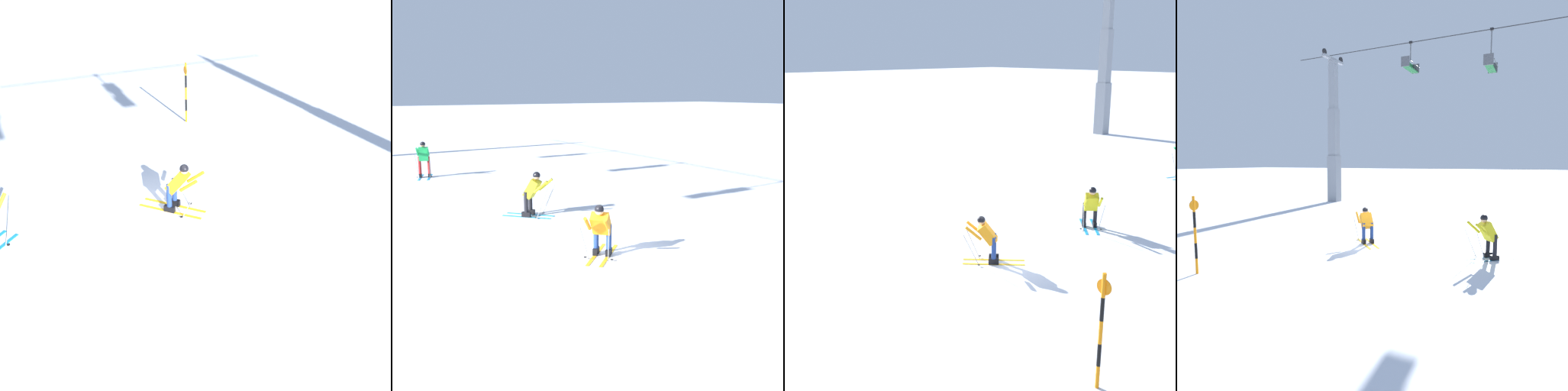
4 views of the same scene
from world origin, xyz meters
TOP-DOWN VIEW (x-y plane):
  - ground_plane at (0.00, 0.00)m, footprint 260.00×260.00m
  - skier_carving_main at (-0.49, 0.00)m, footprint 1.55×1.59m
  - lift_tower_near at (-8.87, 10.89)m, footprint 0.79×2.67m
  - haul_cable at (6.34, 10.89)m, footprint 36.42×0.05m
  - chairlift_seat_nearest at (-2.81, 10.89)m, footprint 0.61×2.02m
  - chairlift_seat_second at (2.33, 10.89)m, footprint 0.61×2.09m
  - trail_marker_pole at (-3.01, -5.26)m, footprint 0.07×0.28m
  - skier_distant_uphill at (3.94, -0.32)m, footprint 1.55×1.50m

SIDE VIEW (x-z plane):
  - ground_plane at x=0.00m, z-range 0.00..0.00m
  - skier_carving_main at x=-0.49m, z-range 0.02..1.48m
  - skier_distant_uphill at x=3.94m, z-range 0.04..1.61m
  - trail_marker_pole at x=-3.01m, z-range 0.08..2.23m
  - lift_tower_near at x=-8.87m, z-range -0.95..10.19m
  - chairlift_seat_second at x=2.33m, z-range 7.78..10.18m
  - chairlift_seat_nearest at x=-2.81m, z-range 8.57..10.42m
  - haul_cable at x=6.34m, z-range 10.95..11.00m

